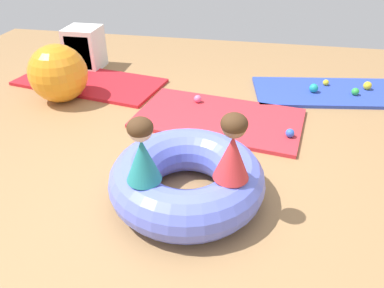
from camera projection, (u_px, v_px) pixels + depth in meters
name	position (u px, v px, depth m)	size (l,w,h in m)	color
ground_plane	(173.00, 186.00, 2.97)	(8.00, 8.00, 0.00)	#9E7549
gym_mat_near_left	(219.00, 118.00, 3.91)	(1.71, 0.96, 0.04)	red
gym_mat_far_right	(326.00, 92.00, 4.47)	(1.71, 0.81, 0.04)	#2D47B7
gym_mat_front	(90.00, 82.00, 4.73)	(1.84, 0.84, 0.04)	red
inflatable_cushion	(187.00, 179.00, 2.77)	(1.16, 1.16, 0.36)	#6070E5
child_in_teal	(142.00, 151.00, 2.35)	(0.33, 0.33, 0.46)	teal
child_in_red	(233.00, 148.00, 2.37)	(0.31, 0.31, 0.48)	red
play_ball_yellow	(367.00, 86.00, 4.46)	(0.10, 0.10, 0.10)	yellow
play_ball_teal	(314.00, 88.00, 4.39)	(0.10, 0.10, 0.10)	teal
play_ball_blue	(290.00, 133.00, 3.52)	(0.08, 0.08, 0.08)	blue
play_ball_pink	(198.00, 99.00, 4.16)	(0.09, 0.09, 0.09)	pink
play_ball_red	(57.00, 75.00, 4.79)	(0.07, 0.07, 0.07)	red
play_ball_green	(355.00, 92.00, 4.33)	(0.09, 0.09, 0.09)	green
play_ball_orange	(80.00, 69.00, 4.97)	(0.07, 0.07, 0.07)	orange
play_ball_yellow_second	(326.00, 82.00, 4.57)	(0.07, 0.07, 0.07)	yellow
exercise_ball_large	(58.00, 73.00, 4.16)	(0.65, 0.65, 0.65)	orange
storage_cube	(84.00, 49.00, 5.04)	(0.44, 0.44, 0.56)	white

